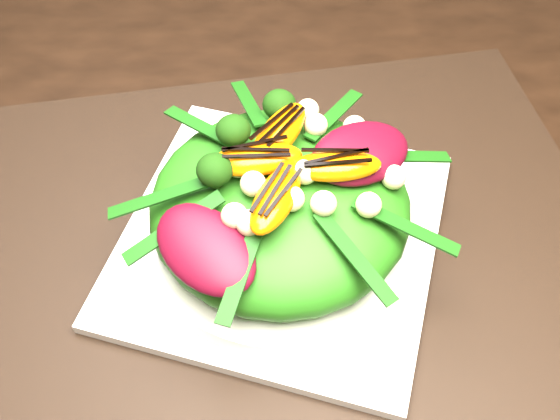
{
  "coord_description": "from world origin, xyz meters",
  "views": [
    {
      "loc": [
        -0.08,
        -0.38,
        1.19
      ],
      "look_at": [
        -0.07,
        -0.06,
        0.8
      ],
      "focal_mm": 42.0,
      "sensor_mm": 36.0,
      "label": 1
    }
  ],
  "objects_px": {
    "plate_base": "(280,237)",
    "salad_bowl": "(280,228)",
    "placemat": "(280,242)",
    "dining_table": "(361,198)",
    "orange_segment": "(265,155)",
    "lettuce_mound": "(280,204)"
  },
  "relations": [
    {
      "from": "salad_bowl",
      "to": "orange_segment",
      "type": "distance_m",
      "value": 0.07
    },
    {
      "from": "plate_base",
      "to": "placemat",
      "type": "bearing_deg",
      "value": 0.0
    },
    {
      "from": "dining_table",
      "to": "lettuce_mound",
      "type": "bearing_deg",
      "value": -139.12
    },
    {
      "from": "plate_base",
      "to": "salad_bowl",
      "type": "distance_m",
      "value": 0.01
    },
    {
      "from": "lettuce_mound",
      "to": "plate_base",
      "type": "bearing_deg",
      "value": 180.0
    },
    {
      "from": "dining_table",
      "to": "salad_bowl",
      "type": "distance_m",
      "value": 0.11
    },
    {
      "from": "dining_table",
      "to": "orange_segment",
      "type": "height_order",
      "value": "dining_table"
    },
    {
      "from": "dining_table",
      "to": "lettuce_mound",
      "type": "distance_m",
      "value": 0.12
    },
    {
      "from": "lettuce_mound",
      "to": "placemat",
      "type": "bearing_deg",
      "value": 180.0
    },
    {
      "from": "salad_bowl",
      "to": "orange_segment",
      "type": "xyz_separation_m",
      "value": [
        -0.01,
        0.01,
        0.07
      ]
    },
    {
      "from": "placemat",
      "to": "plate_base",
      "type": "height_order",
      "value": "plate_base"
    },
    {
      "from": "dining_table",
      "to": "orange_segment",
      "type": "relative_size",
      "value": 23.8
    },
    {
      "from": "placemat",
      "to": "lettuce_mound",
      "type": "height_order",
      "value": "lettuce_mound"
    },
    {
      "from": "placemat",
      "to": "lettuce_mound",
      "type": "distance_m",
      "value": 0.05
    },
    {
      "from": "dining_table",
      "to": "orange_segment",
      "type": "bearing_deg",
      "value": -148.0
    },
    {
      "from": "placemat",
      "to": "lettuce_mound",
      "type": "relative_size",
      "value": 2.71
    },
    {
      "from": "dining_table",
      "to": "plate_base",
      "type": "height_order",
      "value": "dining_table"
    },
    {
      "from": "placemat",
      "to": "salad_bowl",
      "type": "xyz_separation_m",
      "value": [
        0.0,
        0.0,
        0.02
      ]
    },
    {
      "from": "placemat",
      "to": "orange_segment",
      "type": "height_order",
      "value": "orange_segment"
    },
    {
      "from": "plate_base",
      "to": "salad_bowl",
      "type": "bearing_deg",
      "value": 0.0
    },
    {
      "from": "salad_bowl",
      "to": "dining_table",
      "type": "bearing_deg",
      "value": 40.88
    },
    {
      "from": "dining_table",
      "to": "plate_base",
      "type": "xyz_separation_m",
      "value": [
        -0.07,
        -0.06,
        0.03
      ]
    }
  ]
}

